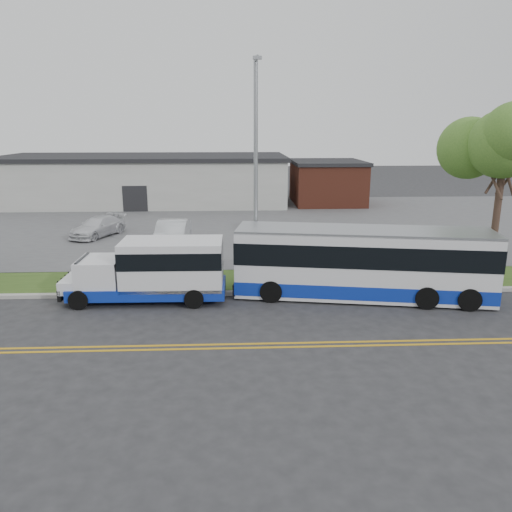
{
  "coord_description": "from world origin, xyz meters",
  "views": [
    {
      "loc": [
        2.02,
        -18.91,
        6.93
      ],
      "look_at": [
        2.95,
        1.41,
        1.6
      ],
      "focal_mm": 35.0,
      "sensor_mm": 36.0,
      "label": 1
    }
  ],
  "objects_px": {
    "tree_east": "(506,143)",
    "parked_car_b": "(98,227)",
    "streetlight_near": "(256,166)",
    "transit_bus": "(362,263)",
    "shuttle_bus": "(157,269)",
    "parked_car_a": "(172,235)"
  },
  "relations": [
    {
      "from": "tree_east",
      "to": "parked_car_a",
      "type": "bearing_deg",
      "value": 158.59
    },
    {
      "from": "shuttle_bus",
      "to": "transit_bus",
      "type": "relative_size",
      "value": 0.62
    },
    {
      "from": "streetlight_near",
      "to": "parked_car_b",
      "type": "bearing_deg",
      "value": 134.23
    },
    {
      "from": "tree_east",
      "to": "transit_bus",
      "type": "height_order",
      "value": "tree_east"
    },
    {
      "from": "tree_east",
      "to": "streetlight_near",
      "type": "xyz_separation_m",
      "value": [
        -11.0,
        -0.27,
        -0.97
      ]
    },
    {
      "from": "tree_east",
      "to": "parked_car_b",
      "type": "distance_m",
      "value": 23.39
    },
    {
      "from": "shuttle_bus",
      "to": "transit_bus",
      "type": "distance_m",
      "value": 8.38
    },
    {
      "from": "streetlight_near",
      "to": "transit_bus",
      "type": "bearing_deg",
      "value": -26.45
    },
    {
      "from": "shuttle_bus",
      "to": "streetlight_near",
      "type": "bearing_deg",
      "value": 28.29
    },
    {
      "from": "tree_east",
      "to": "transit_bus",
      "type": "xyz_separation_m",
      "value": [
        -6.73,
        -2.4,
        -4.75
      ]
    },
    {
      "from": "tree_east",
      "to": "shuttle_bus",
      "type": "relative_size",
      "value": 1.27
    },
    {
      "from": "transit_bus",
      "to": "parked_car_b",
      "type": "height_order",
      "value": "transit_bus"
    },
    {
      "from": "tree_east",
      "to": "shuttle_bus",
      "type": "xyz_separation_m",
      "value": [
        -15.1,
        -2.41,
        -4.87
      ]
    },
    {
      "from": "parked_car_a",
      "to": "parked_car_b",
      "type": "distance_m",
      "value": 6.22
    },
    {
      "from": "parked_car_a",
      "to": "parked_car_b",
      "type": "relative_size",
      "value": 1.15
    },
    {
      "from": "streetlight_near",
      "to": "transit_bus",
      "type": "relative_size",
      "value": 0.89
    },
    {
      "from": "streetlight_near",
      "to": "transit_bus",
      "type": "xyz_separation_m",
      "value": [
        4.27,
        -2.13,
        -3.78
      ]
    },
    {
      "from": "tree_east",
      "to": "parked_car_a",
      "type": "relative_size",
      "value": 1.71
    },
    {
      "from": "streetlight_near",
      "to": "shuttle_bus",
      "type": "distance_m",
      "value": 6.05
    },
    {
      "from": "transit_bus",
      "to": "parked_car_a",
      "type": "height_order",
      "value": "transit_bus"
    },
    {
      "from": "tree_east",
      "to": "streetlight_near",
      "type": "height_order",
      "value": "streetlight_near"
    },
    {
      "from": "streetlight_near",
      "to": "tree_east",
      "type": "bearing_deg",
      "value": 1.42
    }
  ]
}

